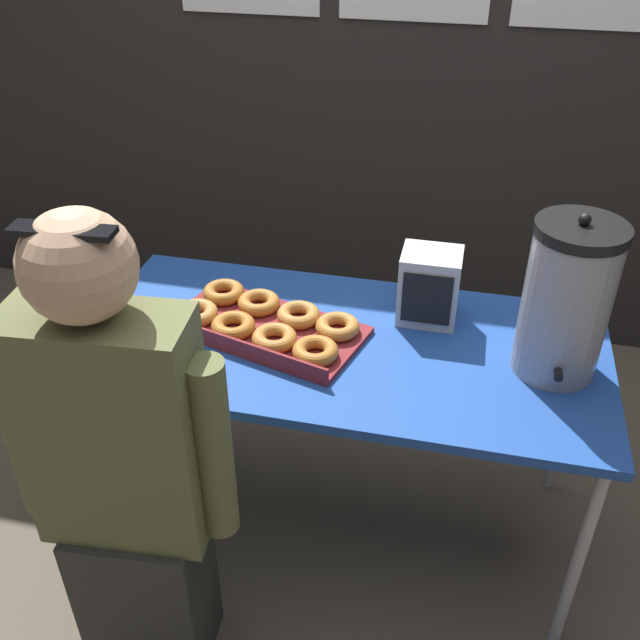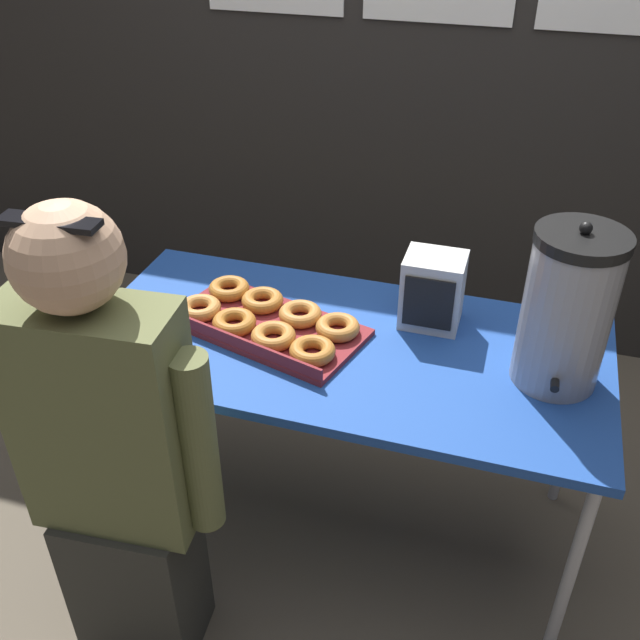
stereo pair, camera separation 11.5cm
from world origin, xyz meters
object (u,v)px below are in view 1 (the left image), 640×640
at_px(donut_box, 266,323).
at_px(coffee_urn, 566,300).
at_px(space_heater, 429,286).
at_px(cell_phone, 111,351).
at_px(person_seated, 124,477).

xyz_separation_m(donut_box, coffee_urn, (0.77, 0.01, 0.18)).
height_order(donut_box, space_heater, space_heater).
xyz_separation_m(cell_phone, space_heater, (0.80, 0.36, 0.10)).
distance_m(coffee_urn, space_heater, 0.39).
height_order(donut_box, cell_phone, donut_box).
height_order(space_heater, person_seated, person_seated).
bearing_deg(coffee_urn, space_heater, 154.72).
distance_m(donut_box, coffee_urn, 0.79).
bearing_deg(donut_box, space_heater, 36.97).
height_order(cell_phone, space_heater, space_heater).
bearing_deg(person_seated, space_heater, -135.00).
bearing_deg(person_seated, donut_box, -112.69).
relative_size(coffee_urn, cell_phone, 2.80).
distance_m(space_heater, person_seated, 0.95).
height_order(coffee_urn, cell_phone, coffee_urn).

